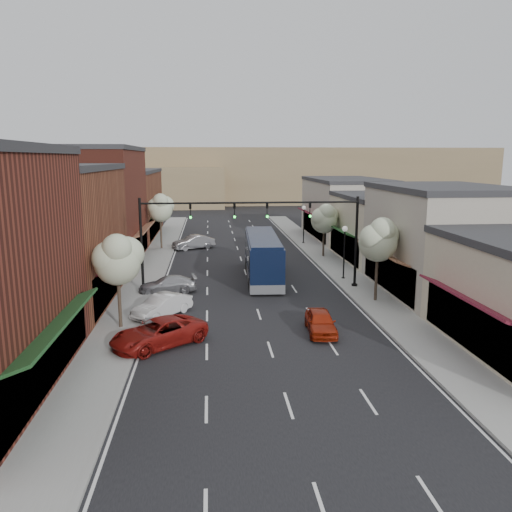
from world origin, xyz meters
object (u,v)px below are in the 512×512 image
object	(u,v)px
tree_right_far	(325,218)
parked_car_a	(159,333)
signal_mast_right	(326,228)
parked_car_b	(162,306)
signal_mast_left	(174,230)
parked_car_e	(194,242)
red_hatchback	(321,322)
tree_right_near	(379,239)
tree_left_far	(160,207)
lamp_post_near	(344,244)
coach_bus	(263,256)
tree_left_near	(118,258)
lamp_post_far	(304,218)
parked_car_c	(168,284)

from	to	relation	value
tree_right_far	parked_car_a	bearing A→B (deg)	-121.77
signal_mast_right	parked_car_b	bearing A→B (deg)	-153.66
signal_mast_left	parked_car_e	size ratio (longest dim) A/B	1.80
parked_car_a	red_hatchback	bearing A→B (deg)	60.52
signal_mast_right	tree_right_near	distance (m)	4.89
signal_mast_left	parked_car_b	xyz separation A→B (m)	(-0.48, -5.80, -3.93)
tree_left_far	tree_right_near	bearing A→B (deg)	-52.96
lamp_post_near	tree_right_near	bearing A→B (deg)	-85.23
coach_bus	parked_car_e	distance (m)	15.43
tree_left_far	tree_left_near	bearing A→B (deg)	-90.00
signal_mast_left	coach_bus	distance (m)	8.32
tree_right_near	lamp_post_far	size ratio (longest dim) A/B	1.34
parked_car_c	parked_car_e	bearing A→B (deg)	167.32
signal_mast_right	tree_right_near	world-z (taller)	signal_mast_right
parked_car_a	parked_car_c	distance (m)	10.81
signal_mast_left	parked_car_b	distance (m)	7.03
parked_car_a	lamp_post_far	bearing A→B (deg)	119.35
coach_bus	parked_car_a	xyz separation A→B (m)	(-7.10, -14.68, -1.14)
lamp_post_near	parked_car_e	xyz separation A→B (m)	(-12.61, 15.38, -2.25)
signal_mast_right	tree_right_far	size ratio (longest dim) A/B	1.51
red_hatchback	parked_car_a	size ratio (longest dim) A/B	0.74
signal_mast_left	tree_right_far	distance (m)	18.39
tree_left_near	lamp_post_far	world-z (taller)	tree_left_near
signal_mast_right	tree_left_far	distance (m)	22.68
tree_left_far	parked_car_a	size ratio (longest dim) A/B	1.18
coach_bus	red_hatchback	distance (m)	13.70
lamp_post_near	parked_car_e	distance (m)	20.02
lamp_post_far	tree_left_near	bearing A→B (deg)	-119.78
signal_mast_left	tree_left_far	bearing A→B (deg)	98.35
coach_bus	parked_car_c	distance (m)	8.51
signal_mast_left	coach_bus	xyz separation A→B (m)	(6.90, 3.76, -2.76)
signal_mast_right	lamp_post_near	bearing A→B (deg)	48.95
coach_bus	tree_right_near	bearing A→B (deg)	-45.34
parked_car_c	coach_bus	bearing A→B (deg)	109.14
lamp_post_near	parked_car_e	size ratio (longest dim) A/B	0.97
tree_right_near	parked_car_b	xyz separation A→B (m)	(-14.45, -1.75, -3.76)
tree_left_far	parked_car_b	distance (m)	24.17
coach_bus	tree_left_near	bearing A→B (deg)	-126.39
lamp_post_far	parked_car_b	size ratio (longest dim) A/B	1.06
signal_mast_right	signal_mast_left	world-z (taller)	same
tree_left_near	red_hatchback	distance (m)	12.07
tree_left_near	parked_car_b	xyz separation A→B (m)	(2.15, 2.25, -3.53)
coach_bus	parked_car_b	size ratio (longest dim) A/B	2.81
signal_mast_right	lamp_post_far	xyz separation A→B (m)	(2.18, 20.00, -1.62)
red_hatchback	parked_car_c	bearing A→B (deg)	138.28
tree_right_far	parked_car_b	distance (m)	23.12
red_hatchback	parked_car_a	xyz separation A→B (m)	(-8.97, -1.17, 0.07)
signal_mast_left	lamp_post_near	bearing A→B (deg)	10.56
signal_mast_left	lamp_post_far	distance (m)	24.14
parked_car_e	lamp_post_near	bearing A→B (deg)	13.02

